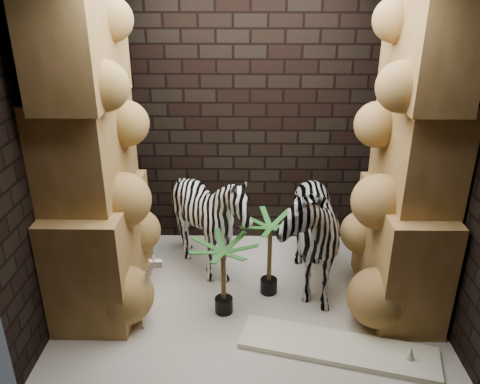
{
  "coord_description": "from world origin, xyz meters",
  "views": [
    {
      "loc": [
        -0.02,
        -3.97,
        2.89
      ],
      "look_at": [
        -0.09,
        0.15,
        1.08
      ],
      "focal_mm": 36.21,
      "sensor_mm": 36.0,
      "label": 1
    }
  ],
  "objects_px": {
    "zebra_left": "(210,226)",
    "giraffe_toy": "(129,295)",
    "surfboard": "(337,348)",
    "zebra_right": "(302,216)",
    "palm_front": "(270,256)",
    "palm_back": "(223,278)"
  },
  "relations": [
    {
      "from": "palm_back",
      "to": "surfboard",
      "type": "bearing_deg",
      "value": -27.17
    },
    {
      "from": "palm_front",
      "to": "zebra_left",
      "type": "bearing_deg",
      "value": 151.51
    },
    {
      "from": "giraffe_toy",
      "to": "surfboard",
      "type": "relative_size",
      "value": 0.44
    },
    {
      "from": "zebra_left",
      "to": "palm_front",
      "type": "height_order",
      "value": "zebra_left"
    },
    {
      "from": "zebra_left",
      "to": "palm_front",
      "type": "bearing_deg",
      "value": -20.84
    },
    {
      "from": "palm_front",
      "to": "surfboard",
      "type": "distance_m",
      "value": 1.07
    },
    {
      "from": "zebra_left",
      "to": "surfboard",
      "type": "relative_size",
      "value": 0.76
    },
    {
      "from": "giraffe_toy",
      "to": "surfboard",
      "type": "height_order",
      "value": "giraffe_toy"
    },
    {
      "from": "palm_front",
      "to": "palm_back",
      "type": "height_order",
      "value": "palm_front"
    },
    {
      "from": "giraffe_toy",
      "to": "palm_back",
      "type": "bearing_deg",
      "value": -2.5
    },
    {
      "from": "giraffe_toy",
      "to": "surfboard",
      "type": "distance_m",
      "value": 1.85
    },
    {
      "from": "zebra_right",
      "to": "palm_back",
      "type": "relative_size",
      "value": 2.03
    },
    {
      "from": "zebra_left",
      "to": "palm_back",
      "type": "bearing_deg",
      "value": -68.08
    },
    {
      "from": "surfboard",
      "to": "zebra_right",
      "type": "bearing_deg",
      "value": 117.3
    },
    {
      "from": "zebra_left",
      "to": "palm_back",
      "type": "xyz_separation_m",
      "value": [
        0.16,
        -0.65,
        -0.19
      ]
    },
    {
      "from": "zebra_right",
      "to": "zebra_left",
      "type": "distance_m",
      "value": 0.95
    },
    {
      "from": "palm_back",
      "to": "surfboard",
      "type": "relative_size",
      "value": 0.46
    },
    {
      "from": "giraffe_toy",
      "to": "zebra_right",
      "type": "bearing_deg",
      "value": 6.28
    },
    {
      "from": "zebra_left",
      "to": "giraffe_toy",
      "type": "height_order",
      "value": "zebra_left"
    },
    {
      "from": "zebra_left",
      "to": "surfboard",
      "type": "xyz_separation_m",
      "value": [
        1.15,
        -1.15,
        -0.54
      ]
    },
    {
      "from": "giraffe_toy",
      "to": "palm_front",
      "type": "relative_size",
      "value": 0.86
    },
    {
      "from": "zebra_right",
      "to": "giraffe_toy",
      "type": "bearing_deg",
      "value": -157.79
    }
  ]
}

